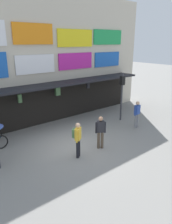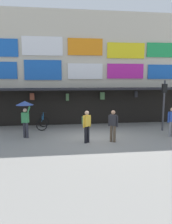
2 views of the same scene
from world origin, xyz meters
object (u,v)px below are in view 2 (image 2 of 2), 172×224
object	(u,v)px
pedestrian_in_white	(172,120)
pedestrian_in_black	(87,124)
pedestrian_with_umbrella	(25,109)
pedestrian_in_red	(113,124)
traffic_light_far	(164,97)
bicycle_parked	(43,123)

from	to	relation	value
pedestrian_in_white	pedestrian_in_black	world-z (taller)	same
pedestrian_with_umbrella	pedestrian_in_black	xyz separation A→B (m)	(3.24, -1.38, -0.66)
pedestrian_with_umbrella	pedestrian_in_red	distance (m)	4.89
traffic_light_far	pedestrian_in_black	xyz separation A→B (m)	(-5.21, -2.09, -1.16)
pedestrian_with_umbrella	pedestrian_in_black	distance (m)	3.59
bicycle_parked	pedestrian_in_red	size ratio (longest dim) A/B	0.71
pedestrian_in_red	pedestrian_in_black	distance (m)	1.39
pedestrian_in_white	pedestrian_in_black	distance (m)	5.00
pedestrian_with_umbrella	pedestrian_in_white	bearing A→B (deg)	-5.67
bicycle_parked	pedestrian_in_red	bearing A→B (deg)	-43.29
traffic_light_far	pedestrian_in_red	distance (m)	4.53
pedestrian_with_umbrella	pedestrian_in_white	xyz separation A→B (m)	(8.21, -0.82, -0.69)
pedestrian_in_black	pedestrian_with_umbrella	bearing A→B (deg)	156.99
bicycle_parked	pedestrian_in_red	distance (m)	5.30
bicycle_parked	pedestrian_in_black	world-z (taller)	pedestrian_in_black
traffic_light_far	bicycle_parked	xyz separation A→B (m)	(-7.66, 1.50, -1.75)
traffic_light_far	pedestrian_with_umbrella	world-z (taller)	traffic_light_far
traffic_light_far	pedestrian_in_red	world-z (taller)	traffic_light_far
bicycle_parked	pedestrian_in_white	xyz separation A→B (m)	(7.42, -3.02, 0.55)
pedestrian_in_red	pedestrian_in_black	world-z (taller)	same
pedestrian_with_umbrella	pedestrian_in_red	world-z (taller)	pedestrian_with_umbrella
traffic_light_far	pedestrian_with_umbrella	size ratio (longest dim) A/B	1.54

